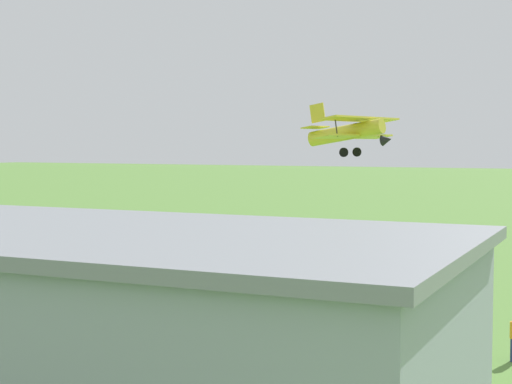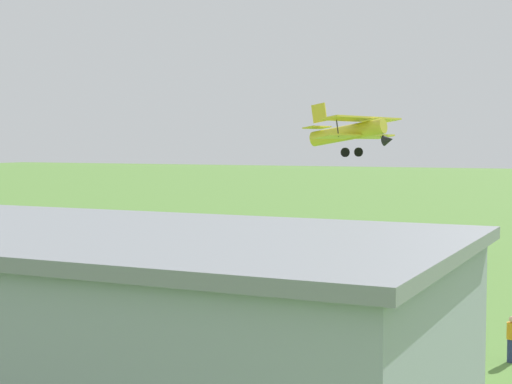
# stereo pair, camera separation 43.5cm
# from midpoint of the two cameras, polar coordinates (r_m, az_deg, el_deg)

# --- Properties ---
(ground_plane) EXTENTS (400.00, 400.00, 0.00)m
(ground_plane) POSITION_cam_midpoint_polar(r_m,az_deg,el_deg) (65.44, 3.61, -3.76)
(ground_plane) COLOR #568438
(biplane) EXTENTS (6.66, 9.52, 3.81)m
(biplane) POSITION_cam_midpoint_polar(r_m,az_deg,el_deg) (57.02, 6.37, 4.23)
(biplane) COLOR yellow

